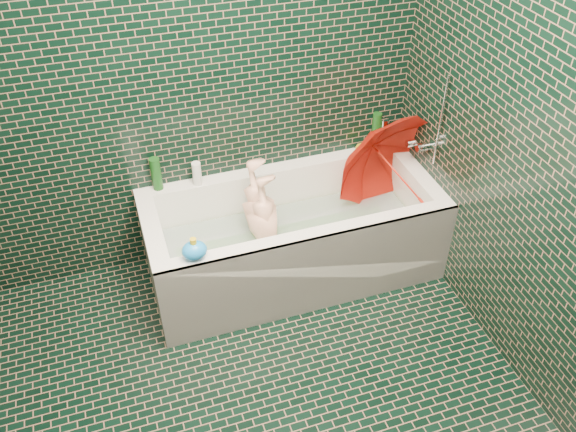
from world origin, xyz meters
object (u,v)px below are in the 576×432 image
object	(u,v)px
umbrella	(398,175)
child	(267,235)
rubber_duck	(364,147)
bathtub	(294,245)
bath_toy	(194,250)

from	to	relation	value
umbrella	child	bearing A→B (deg)	167.17
umbrella	rubber_duck	size ratio (longest dim) A/B	5.25
bathtub	child	world-z (taller)	bathtub
bathtub	rubber_duck	distance (m)	0.76
bathtub	child	xyz separation A→B (m)	(-0.16, 0.03, 0.10)
bath_toy	child	bearing A→B (deg)	40.50
bathtub	child	distance (m)	0.19
umbrella	bath_toy	size ratio (longest dim) A/B	4.82
bathtub	bath_toy	size ratio (longest dim) A/B	12.26
bathtub	bath_toy	distance (m)	0.80
child	bath_toy	bearing A→B (deg)	-52.82
child	bathtub	bearing A→B (deg)	82.77
bathtub	umbrella	distance (m)	0.75
bathtub	rubber_duck	xyz separation A→B (m)	(0.57, 0.32, 0.38)
child	bath_toy	world-z (taller)	bath_toy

